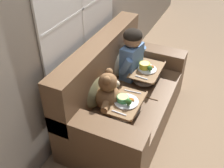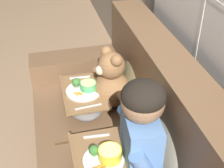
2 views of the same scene
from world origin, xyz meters
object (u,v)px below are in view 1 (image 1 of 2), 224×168
Objects in this scene: child_figure at (132,52)px; lap_tray_teddy at (126,107)px; throw_pillow_behind_child at (119,58)px; lap_tray_child at (147,74)px; teddy_bear at (109,93)px; throw_pillow_behind_teddy at (93,88)px; couch at (122,97)px.

child_figure is 0.69m from lap_tray_teddy.
throw_pillow_behind_child is 0.92× the size of lap_tray_child.
teddy_bear reaches higher than throw_pillow_behind_child.
throw_pillow_behind_child is at bearing 14.95° from teddy_bear.
throw_pillow_behind_child is 0.73× the size of child_figure.
throw_pillow_behind_child reaches higher than lap_tray_child.
throw_pillow_behind_teddy is at bearing 165.48° from child_figure.
lap_tray_child is (-0.00, -0.19, -0.24)m from child_figure.
throw_pillow_behind_teddy reaches higher than lap_tray_teddy.
child_figure is (0.62, -0.16, 0.13)m from throw_pillow_behind_teddy.
lap_tray_teddy reaches higher than lap_tray_child.
couch is 0.40m from teddy_bear.
lap_tray_teddy is (-0.00, -0.35, -0.12)m from throw_pillow_behind_teddy.
child_figure is at bearing 3.13° from couch.
couch reaches higher than lap_tray_teddy.
throw_pillow_behind_child is 0.97× the size of lap_tray_teddy.
couch is 0.39m from lap_tray_teddy.
throw_pillow_behind_child is 0.72m from lap_tray_teddy.
child_figure is 0.63m from teddy_bear.
throw_pillow_behind_child reaches higher than lap_tray_teddy.
child_figure is 1.30× the size of teddy_bear.
teddy_bear is (-0.61, -0.00, -0.14)m from child_figure.
lap_tray_child is 1.06× the size of lap_tray_teddy.
couch is at bearing -150.20° from throw_pillow_behind_child.
couch is 2.86× the size of child_figure.
teddy_bear is 1.03× the size of lap_tray_teddy.
throw_pillow_behind_teddy is 0.93× the size of teddy_bear.
lap_tray_teddy is (-0.62, -0.00, -0.00)m from lap_tray_child.
lap_tray_child is at bearing 0.04° from lap_tray_teddy.
couch reaches higher than lap_tray_child.
lap_tray_child is (-0.00, -0.35, -0.12)m from throw_pillow_behind_child.
throw_pillow_behind_child is at bearing 29.45° from lap_tray_teddy.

